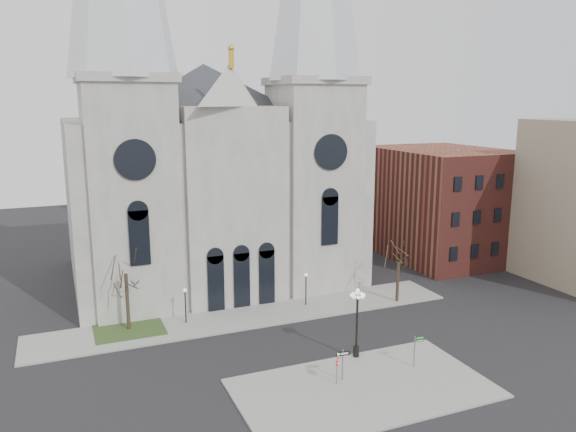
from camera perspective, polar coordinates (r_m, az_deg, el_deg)
name	(u,v)px	position (r m, az deg, el deg)	size (l,w,h in m)	color
ground	(296,366)	(44.61, 0.85, -15.03)	(160.00, 160.00, 0.00)	black
sidewalk_near	(363,388)	(41.84, 7.64, -16.95)	(18.00, 10.00, 0.14)	gray
sidewalk_far	(250,316)	(53.97, -3.86, -10.08)	(40.00, 6.00, 0.14)	gray
grass_patch	(129,330)	(52.73, -15.84, -11.03)	(6.00, 5.00, 0.18)	#26401B
cathedral	(212,115)	(61.53, -7.71, 10.10)	(33.00, 26.66, 54.00)	gray
bg_building_brick	(441,203)	(75.52, 15.29, 1.30)	(14.00, 18.00, 14.00)	brown
tree_left	(126,270)	(50.90, -16.18, -5.31)	(3.20, 3.20, 7.50)	black
tree_right	(399,260)	(57.19, 11.17, -4.37)	(3.20, 3.20, 6.00)	black
ped_lamp_left	(185,300)	(52.16, -10.40, -8.38)	(0.32, 0.32, 3.26)	black
ped_lamp_right	(306,284)	(55.69, 1.84, -6.88)	(0.32, 0.32, 3.26)	black
stop_sign	(337,364)	(41.35, 4.97, -14.76)	(0.73, 0.26, 2.10)	slate
globe_lamp	(357,314)	(44.73, 7.04, -9.86)	(1.57, 1.57, 5.65)	black
one_way_sign	(343,360)	(41.89, 5.57, -14.33)	(1.03, 0.17, 2.35)	slate
street_name_sign	(416,349)	(44.74, 12.83, -13.01)	(0.79, 0.13, 2.46)	slate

